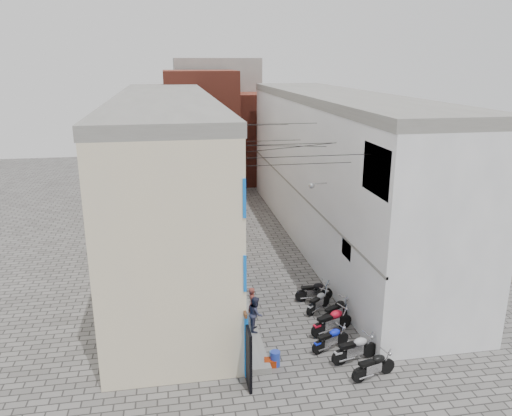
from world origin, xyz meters
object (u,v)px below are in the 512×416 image
motorcycle_f (318,301)px  water_jug_far (273,357)px  motorcycle_e (336,310)px  motorcycle_c (331,338)px  person_b (256,313)px  water_jug_near (275,359)px  motorcycle_a (374,365)px  red_crate (270,363)px  motorcycle_b (355,348)px  person_a (252,304)px  motorcycle_d (332,320)px  motorcycle_g (314,290)px

motorcycle_f → water_jug_far: bearing=-77.7°
motorcycle_e → water_jug_far: size_ratio=4.12×
motorcycle_c → person_b: 3.14m
motorcycle_e → water_jug_near: size_ratio=3.31×
motorcycle_a → water_jug_near: motorcycle_a is taller
red_crate → motorcycle_b: bearing=-4.3°
motorcycle_e → person_a: person_a is taller
motorcycle_b → motorcycle_d: 2.09m
water_jug_far → person_a: bearing=96.3°
motorcycle_a → motorcycle_e: bearing=164.9°
motorcycle_f → person_b: (-3.12, -1.52, 0.49)m
motorcycle_f → person_b: bearing=-103.4°
water_jug_far → motorcycle_b: bearing=-8.1°
person_b → motorcycle_b: bearing=-117.8°
motorcycle_c → red_crate: bearing=-96.3°
motorcycle_a → motorcycle_c: (-0.92, 1.99, -0.02)m
motorcycle_b → water_jug_near: 3.01m
motorcycle_c → motorcycle_e: size_ratio=0.91×
person_b → water_jug_near: 2.36m
motorcycle_b → motorcycle_c: bearing=-156.8°
person_a → red_crate: (0.15, -3.01, -0.86)m
motorcycle_c → water_jug_far: size_ratio=3.76×
motorcycle_f → motorcycle_b: bearing=-36.5°
motorcycle_a → motorcycle_f: size_ratio=1.07×
motorcycle_g → water_jug_near: (-2.88, -4.76, -0.24)m
person_a → water_jug_far: bearing=-166.1°
motorcycle_f → person_b: person_b is taller
motorcycle_f → motorcycle_d: bearing=-39.7°
person_a → water_jug_near: 3.11m
person_b → water_jug_near: size_ratio=2.54×
motorcycle_a → motorcycle_f: motorcycle_a is taller
motorcycle_e → person_b: 3.66m
motorcycle_e → water_jug_near: 4.25m
motorcycle_d → person_a: (-3.11, 1.17, 0.41)m
motorcycle_b → person_b: person_b is taller
motorcycle_d → motorcycle_e: bearing=129.5°
motorcycle_b → motorcycle_a: bearing=2.0°
water_jug_near → water_jug_far: 0.20m
motorcycle_c → water_jug_near: motorcycle_c is taller
motorcycle_d → motorcycle_e: size_ratio=1.07×
motorcycle_c → motorcycle_e: motorcycle_e is taller
motorcycle_a → person_b: bearing=-149.8°
motorcycle_c → person_a: size_ratio=1.16×
motorcycle_a → red_crate: bearing=-126.2°
person_b → water_jug_far: 2.19m
motorcycle_g → person_a: person_a is taller
motorcycle_b → motorcycle_e: bearing=162.2°
motorcycle_e → water_jug_far: bearing=-84.4°
motorcycle_b → person_a: 4.66m
person_a → person_b: size_ratio=1.03×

